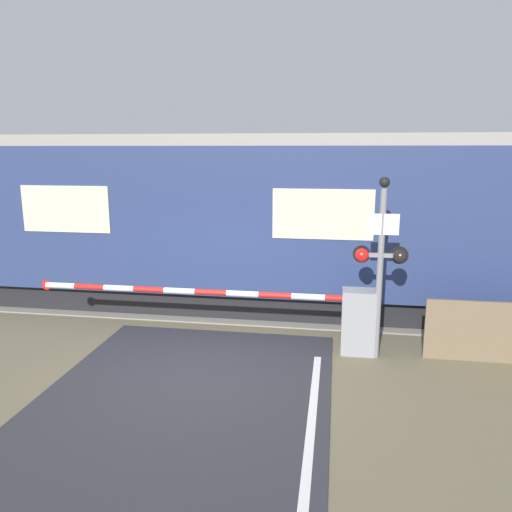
# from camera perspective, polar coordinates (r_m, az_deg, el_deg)

# --- Properties ---
(ground_plane) EXTENTS (80.00, 80.00, 0.00)m
(ground_plane) POSITION_cam_1_polar(r_m,az_deg,el_deg) (8.56, -6.61, -13.34)
(ground_plane) COLOR #6B6047
(track_bed) EXTENTS (36.00, 3.20, 0.13)m
(track_bed) POSITION_cam_1_polar(r_m,az_deg,el_deg) (12.20, -1.51, -5.25)
(track_bed) COLOR gray
(track_bed) RESTS_ON ground_plane
(train) EXTENTS (20.03, 3.05, 3.97)m
(train) POSITION_cam_1_polar(r_m,az_deg,el_deg) (11.56, 7.80, 3.88)
(train) COLOR black
(train) RESTS_ON ground_plane
(crossing_barrier) EXTENTS (6.51, 0.44, 1.19)m
(crossing_barrier) POSITION_cam_1_polar(r_m,az_deg,el_deg) (9.28, 7.99, -6.76)
(crossing_barrier) COLOR gray
(crossing_barrier) RESTS_ON ground_plane
(signal_post) EXTENTS (0.94, 0.26, 3.22)m
(signal_post) POSITION_cam_1_polar(r_m,az_deg,el_deg) (8.86, 14.05, -0.17)
(signal_post) COLOR gray
(signal_post) RESTS_ON ground_plane
(roadside_fence) EXTENTS (2.77, 0.06, 1.10)m
(roadside_fence) POSITION_cam_1_polar(r_m,az_deg,el_deg) (9.76, 26.79, -7.87)
(roadside_fence) COLOR #726047
(roadside_fence) RESTS_ON ground_plane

